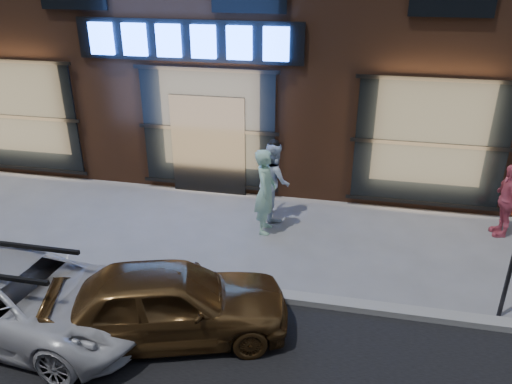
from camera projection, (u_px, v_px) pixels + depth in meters
The scene contains 7 objects.
ground at pixel (147, 282), 8.88m from camera, with size 90.00×90.00×0.00m, color slate.
curb at pixel (147, 279), 8.86m from camera, with size 60.00×0.25×0.12m, color gray.
man_bowtie at pixel (265, 191), 10.20m from camera, with size 0.66×0.43×1.82m, color #9FD1AA.
man_cap at pixel (273, 180), 10.83m from camera, with size 0.84×0.65×1.72m, color white.
passerby at pixel (507, 200), 10.12m from camera, with size 0.92×0.38×1.56m, color #D75870.
white_suv at pixel (24, 296), 7.57m from camera, with size 1.92×4.16×1.16m, color silver.
gold_sedan at pixel (169, 302), 7.40m from camera, with size 1.43×3.56×1.21m, color brown.
Camera 1 is at (3.42, -6.81, 5.21)m, focal length 35.00 mm.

